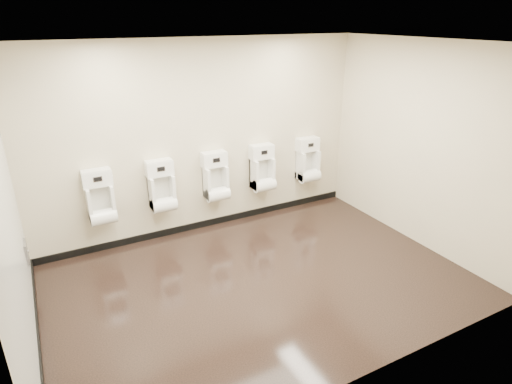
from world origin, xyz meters
TOP-DOWN VIEW (x-y plane):
  - ground at (0.00, 0.00)m, footprint 5.00×3.50m
  - ceiling at (0.00, 0.00)m, footprint 5.00×3.50m
  - back_wall at (0.00, 1.75)m, footprint 5.00×0.02m
  - front_wall at (0.00, -1.75)m, footprint 5.00×0.02m
  - left_wall at (-2.50, 0.00)m, footprint 0.02×3.50m
  - right_wall at (2.50, 0.00)m, footprint 0.02×3.50m
  - tile_overlay_left at (-2.50, 0.00)m, footprint 0.01×3.50m
  - skirting_back at (0.00, 1.74)m, footprint 5.00×0.02m
  - skirting_left at (-2.49, 0.00)m, footprint 0.02×3.50m
  - access_panel at (-2.48, 1.20)m, footprint 0.04×0.25m
  - urinal_0 at (-1.54, 1.62)m, footprint 0.39×0.29m
  - urinal_1 at (-0.71, 1.62)m, footprint 0.39×0.29m
  - urinal_2 at (0.12, 1.62)m, footprint 0.39×0.29m
  - urinal_3 at (0.91, 1.62)m, footprint 0.39×0.29m
  - urinal_4 at (1.78, 1.62)m, footprint 0.39×0.29m

SIDE VIEW (x-z plane):
  - ground at x=0.00m, z-range 0.00..0.00m
  - skirting_back at x=0.00m, z-range 0.00..0.10m
  - skirting_left at x=-2.49m, z-range 0.00..0.10m
  - access_panel at x=-2.48m, z-range 0.38..0.62m
  - urinal_0 at x=-1.54m, z-range 0.43..1.15m
  - urinal_1 at x=-0.71m, z-range 0.43..1.15m
  - urinal_2 at x=0.12m, z-range 0.43..1.15m
  - urinal_3 at x=0.91m, z-range 0.43..1.15m
  - urinal_4 at x=1.78m, z-range 0.43..1.15m
  - back_wall at x=0.00m, z-range 0.00..2.80m
  - front_wall at x=0.00m, z-range 0.00..2.80m
  - left_wall at x=-2.50m, z-range 0.00..2.80m
  - right_wall at x=2.50m, z-range 0.00..2.80m
  - tile_overlay_left at x=-2.50m, z-range 0.00..2.80m
  - ceiling at x=0.00m, z-range 2.80..2.80m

